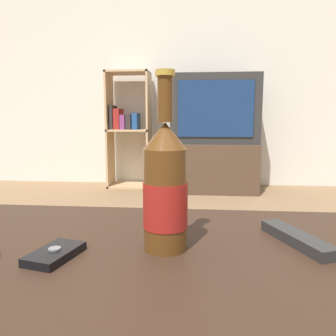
% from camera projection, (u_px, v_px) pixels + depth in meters
% --- Properties ---
extents(back_wall, '(8.00, 0.05, 2.60)m').
position_uv_depth(back_wall, '(186.00, 60.00, 3.39)').
color(back_wall, silver).
rests_on(back_wall, ground_plane).
extents(coffee_table, '(1.10, 0.64, 0.46)m').
position_uv_depth(coffee_table, '(119.00, 301.00, 0.54)').
color(coffee_table, '#332116').
rests_on(coffee_table, ground_plane).
extents(tv_stand, '(0.82, 0.50, 0.46)m').
position_uv_depth(tv_stand, '(213.00, 167.00, 3.20)').
color(tv_stand, '#4C3828').
rests_on(tv_stand, ground_plane).
extents(television, '(0.82, 0.38, 0.64)m').
position_uv_depth(television, '(215.00, 109.00, 3.12)').
color(television, '#2D2D2D').
rests_on(television, tv_stand).
extents(bookshelf, '(0.43, 0.30, 1.16)m').
position_uv_depth(bookshelf, '(128.00, 127.00, 3.33)').
color(bookshelf, tan).
rests_on(bookshelf, ground_plane).
extents(beer_bottle, '(0.08, 0.08, 0.31)m').
position_uv_depth(beer_bottle, '(165.00, 189.00, 0.56)').
color(beer_bottle, '#563314').
rests_on(beer_bottle, coffee_table).
extents(cell_phone, '(0.08, 0.11, 0.02)m').
position_uv_depth(cell_phone, '(55.00, 254.00, 0.54)').
color(cell_phone, black).
rests_on(cell_phone, coffee_table).
extents(remote_control, '(0.10, 0.18, 0.02)m').
position_uv_depth(remote_control, '(297.00, 238.00, 0.60)').
color(remote_control, '#282828').
rests_on(remote_control, coffee_table).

